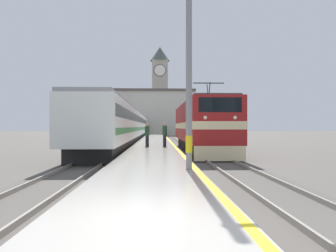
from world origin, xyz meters
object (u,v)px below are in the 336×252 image
object	(u,v)px
catenary_mast	(192,47)
second_waiting_passenger	(165,134)
locomotive_train	(200,126)
clock_tower	(160,88)
passenger_train	(130,126)
person_on_platform	(147,134)

from	to	relation	value
catenary_mast	second_waiting_passenger	distance (m)	13.84
second_waiting_passenger	catenary_mast	bearing A→B (deg)	-87.30
locomotive_train	clock_tower	xyz separation A→B (m)	(-2.54, 58.07, 9.92)
locomotive_train	catenary_mast	distance (m)	14.03
second_waiting_passenger	clock_tower	distance (m)	59.18
passenger_train	second_waiting_passenger	size ratio (longest dim) A/B	29.67
locomotive_train	clock_tower	size ratio (longest dim) A/B	0.71
locomotive_train	person_on_platform	xyz separation A→B (m)	(-4.09, -0.05, -0.60)
catenary_mast	person_on_platform	size ratio (longest dim) A/B	4.81
clock_tower	second_waiting_passenger	bearing A→B (deg)	-90.21
passenger_train	second_waiting_passenger	xyz separation A→B (m)	(4.00, -16.70, -0.65)
locomotive_train	clock_tower	distance (m)	58.97
catenary_mast	person_on_platform	distance (m)	14.08
clock_tower	locomotive_train	bearing A→B (deg)	-87.49
second_waiting_passenger	locomotive_train	bearing A→B (deg)	3.53
locomotive_train	passenger_train	distance (m)	17.86
catenary_mast	locomotive_train	bearing A→B (deg)	81.10
person_on_platform	passenger_train	bearing A→B (deg)	99.14
passenger_train	catenary_mast	size ratio (longest dim) A/B	6.29
catenary_mast	passenger_train	bearing A→B (deg)	98.74
passenger_train	locomotive_train	bearing A→B (deg)	-67.76
person_on_platform	clock_tower	world-z (taller)	clock_tower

